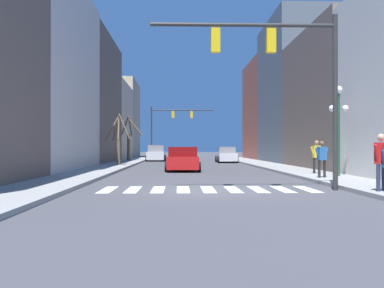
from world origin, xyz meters
name	(u,v)px	position (x,y,z in m)	size (l,w,h in m)	color
ground_plane	(209,190)	(0.00, 0.00, 0.00)	(240.00, 240.00, 0.00)	#424247
sidewalk_left	(36,189)	(-6.03, 0.00, 0.07)	(2.62, 90.00, 0.15)	gray
sidewalk_right	(377,188)	(6.03, 0.00, 0.07)	(2.62, 90.00, 0.15)	gray
building_row_left	(76,103)	(-10.35, 25.02, 5.54)	(6.00, 62.58, 12.12)	#66564C
building_row_right	(318,98)	(10.35, 20.51, 5.54)	(6.00, 49.46, 13.49)	beige
crosswalk_stripes	(208,189)	(0.00, 0.31, 0.00)	(7.65, 2.60, 0.01)	white
traffic_signal_near	(282,62)	(2.58, -0.14, 4.51)	(6.62, 0.28, 6.22)	#2D2D2D
traffic_signal_far	(170,121)	(-2.23, 39.66, 4.76)	(7.72, 0.28, 6.50)	#2D2D2D
street_lamp_right_corner	(339,112)	(6.55, 5.29, 3.18)	(0.95, 0.36, 4.29)	#1E4C2D
car_parked_left_near	(156,154)	(-3.55, 33.18, 0.80)	(2.10, 4.76, 1.72)	silver
car_driving_away_lane	(183,160)	(-0.82, 12.89, 0.73)	(2.19, 4.73, 1.54)	red
car_parked_left_mid	(226,155)	(3.61, 28.30, 0.73)	(1.98, 4.35, 1.55)	silver
pedestrian_on_right_sidewalk	(317,154)	(6.15, 7.43, 1.17)	(0.74, 0.29, 1.72)	black
pedestrian_crossing_street	(322,156)	(5.41, 4.28, 1.12)	(0.70, 0.32, 1.65)	black
pedestrian_waiting_at_curb	(381,157)	(5.28, -1.95, 1.21)	(0.68, 0.53, 1.80)	#282D47
street_tree_right_near	(129,138)	(-6.28, 31.49, 2.45)	(2.10, 3.22, 4.65)	brown
street_tree_left_near	(118,141)	(-5.84, 19.32, 2.02)	(2.01, 2.32, 4.03)	brown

